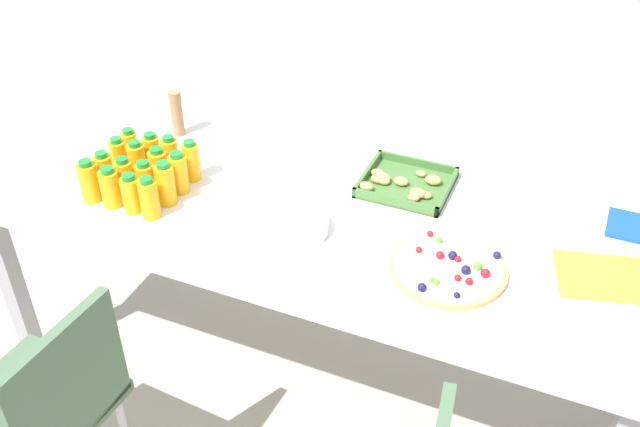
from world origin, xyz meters
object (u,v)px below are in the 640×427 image
object	(u,v)px
chair_near_left	(46,405)
paper_folder	(604,277)
juice_bottle_5	(125,177)
juice_bottle_13	(152,153)
juice_bottle_15	(191,161)
fruit_pizza	(449,267)
juice_bottle_6	(146,181)
juice_bottle_12	(131,148)
juice_bottle_11	(179,173)
juice_bottle_8	(119,158)
juice_bottle_7	(165,184)
juice_bottle_14	(170,156)
cardboard_tube	(177,113)
juice_bottle_4	(104,172)
napkin_stack	(633,227)
juice_bottle_9	(137,162)
juice_bottle_2	(131,194)
juice_bottle_1	(110,188)
snack_tray	(404,184)
party_table	(312,223)
juice_bottle_0	(89,182)
plate_stack	(297,226)
juice_bottle_10	(159,168)

from	to	relation	value
chair_near_left	paper_folder	xyz separation A→B (m)	(1.32, 0.82, 0.26)
juice_bottle_5	juice_bottle_13	distance (m)	0.15
juice_bottle_15	fruit_pizza	bearing A→B (deg)	-7.73
juice_bottle_5	chair_near_left	bearing A→B (deg)	-78.09
juice_bottle_6	juice_bottle_12	world-z (taller)	juice_bottle_12
juice_bottle_15	juice_bottle_11	bearing A→B (deg)	-89.30
juice_bottle_8	juice_bottle_15	world-z (taller)	same
juice_bottle_7	juice_bottle_14	world-z (taller)	juice_bottle_7
chair_near_left	juice_bottle_15	xyz separation A→B (m)	(0.02, 0.80, 0.33)
juice_bottle_12	cardboard_tube	distance (m)	0.24
juice_bottle_4	napkin_stack	xyz separation A→B (m)	(1.59, 0.44, -0.06)
juice_bottle_9	paper_folder	xyz separation A→B (m)	(1.46, 0.09, -0.07)
juice_bottle_2	juice_bottle_8	world-z (taller)	juice_bottle_8
juice_bottle_8	juice_bottle_5	bearing A→B (deg)	-45.89
juice_bottle_14	cardboard_tube	xyz separation A→B (m)	(-0.12, 0.23, 0.02)
chair_near_left	juice_bottle_11	size ratio (longest dim) A/B	5.73
juice_bottle_1	juice_bottle_13	bearing A→B (deg)	89.04
juice_bottle_1	juice_bottle_15	xyz separation A→B (m)	(0.15, 0.23, 0.00)
juice_bottle_8	juice_bottle_12	world-z (taller)	juice_bottle_8
snack_tray	napkin_stack	size ratio (longest dim) A/B	1.89
party_table	juice_bottle_9	world-z (taller)	juice_bottle_9
juice_bottle_9	paper_folder	world-z (taller)	juice_bottle_9
juice_bottle_12	juice_bottle_4	bearing A→B (deg)	-88.40
juice_bottle_2	juice_bottle_5	world-z (taller)	same
juice_bottle_0	juice_bottle_1	xyz separation A→B (m)	(0.08, 0.00, -0.00)
juice_bottle_1	cardboard_tube	bearing A→B (deg)	95.64
juice_bottle_12	fruit_pizza	xyz separation A→B (m)	(1.14, -0.12, -0.05)
juice_bottle_11	juice_bottle_14	distance (m)	0.11
snack_tray	cardboard_tube	size ratio (longest dim) A/B	1.66
juice_bottle_15	snack_tray	size ratio (longest dim) A/B	0.51
juice_bottle_11	snack_tray	bearing A→B (deg)	24.76
juice_bottle_5	juice_bottle_9	xyz separation A→B (m)	(-0.01, 0.08, 0.01)
party_table	juice_bottle_8	world-z (taller)	juice_bottle_8
plate_stack	paper_folder	xyz separation A→B (m)	(0.87, 0.14, -0.02)
juice_bottle_2	plate_stack	world-z (taller)	juice_bottle_2
juice_bottle_2	snack_tray	distance (m)	0.87
juice_bottle_9	juice_bottle_11	world-z (taller)	juice_bottle_9
juice_bottle_12	snack_tray	size ratio (longest dim) A/B	0.49
juice_bottle_0	fruit_pizza	size ratio (longest dim) A/B	0.44
snack_tray	plate_stack	distance (m)	0.42
juice_bottle_13	juice_bottle_5	bearing A→B (deg)	-90.43
juice_bottle_12	juice_bottle_14	size ratio (longest dim) A/B	0.97
juice_bottle_13	plate_stack	distance (m)	0.60
juice_bottle_2	juice_bottle_11	size ratio (longest dim) A/B	0.92
juice_bottle_12	juice_bottle_13	size ratio (longest dim) A/B	1.00
juice_bottle_0	juice_bottle_14	world-z (taller)	juice_bottle_0
juice_bottle_10	juice_bottle_2	bearing A→B (deg)	-88.77
cardboard_tube	juice_bottle_4	bearing A→B (deg)	-94.43
party_table	cardboard_tube	size ratio (longest dim) A/B	12.78
napkin_stack	juice_bottle_13	bearing A→B (deg)	-169.22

